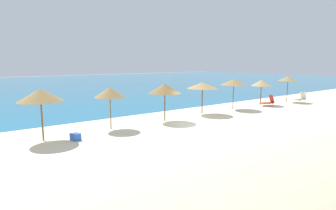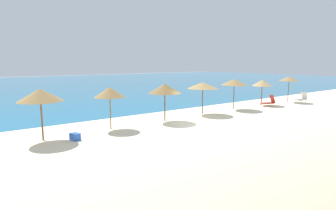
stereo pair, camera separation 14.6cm
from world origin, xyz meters
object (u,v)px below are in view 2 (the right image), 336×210
at_px(beach_umbrella_3, 165,89).
at_px(cooler_box, 75,137).
at_px(beach_umbrella_1, 40,95).
at_px(beach_umbrella_4, 203,85).
at_px(lounge_chair_0, 269,102).
at_px(beach_umbrella_7, 289,79).
at_px(lounge_chair_1, 302,98).
at_px(beach_umbrella_5, 234,82).
at_px(beach_umbrella_2, 110,92).
at_px(beach_umbrella_6, 262,83).

relative_size(beach_umbrella_3, cooler_box, 5.32).
bearing_deg(cooler_box, beach_umbrella_1, 143.95).
bearing_deg(beach_umbrella_4, cooler_box, -171.93).
bearing_deg(beach_umbrella_1, lounge_chair_0, -0.95).
distance_m(beach_umbrella_7, lounge_chair_1, 2.51).
bearing_deg(lounge_chair_0, beach_umbrella_1, 109.57).
xyz_separation_m(beach_umbrella_3, beach_umbrella_5, (8.24, 0.48, 0.09)).
bearing_deg(beach_umbrella_4, lounge_chair_0, -6.23).
bearing_deg(beach_umbrella_2, lounge_chair_1, -3.62).
bearing_deg(beach_umbrella_7, beach_umbrella_5, 177.22).
height_order(beach_umbrella_1, beach_umbrella_2, beach_umbrella_1).
xyz_separation_m(beach_umbrella_1, cooler_box, (1.44, -1.05, -2.35)).
xyz_separation_m(beach_umbrella_2, beach_umbrella_6, (16.83, 0.32, -0.16)).
bearing_deg(beach_umbrella_4, beach_umbrella_1, -177.52).
xyz_separation_m(beach_umbrella_6, cooler_box, (-19.62, -1.64, -2.05)).
distance_m(beach_umbrella_5, cooler_box, 15.55).
xyz_separation_m(beach_umbrella_1, beach_umbrella_2, (4.23, 0.27, -0.14)).
height_order(beach_umbrella_5, beach_umbrella_7, beach_umbrella_7).
xyz_separation_m(beach_umbrella_4, beach_umbrella_5, (4.00, 0.02, 0.11)).
relative_size(beach_umbrella_1, cooler_box, 5.57).
relative_size(beach_umbrella_6, cooler_box, 4.92).
xyz_separation_m(beach_umbrella_2, beach_umbrella_4, (8.51, 0.28, -0.00)).
bearing_deg(lounge_chair_1, beach_umbrella_1, 91.56).
bearing_deg(beach_umbrella_5, lounge_chair_0, -12.31).
distance_m(beach_umbrella_2, cooler_box, 3.80).
xyz_separation_m(beach_umbrella_6, beach_umbrella_7, (4.22, -0.43, 0.30)).
distance_m(beach_umbrella_3, cooler_box, 7.48).
distance_m(beach_umbrella_4, beach_umbrella_5, 4.00).
bearing_deg(lounge_chair_1, beach_umbrella_2, 90.36).
bearing_deg(cooler_box, beach_umbrella_4, 8.07).
distance_m(beach_umbrella_1, cooler_box, 2.95).
distance_m(beach_umbrella_1, beach_umbrella_3, 8.50).
xyz_separation_m(beach_umbrella_1, beach_umbrella_7, (25.29, 0.16, 0.00)).
distance_m(beach_umbrella_3, lounge_chair_1, 17.58).
relative_size(beach_umbrella_1, beach_umbrella_5, 1.04).
bearing_deg(beach_umbrella_7, beach_umbrella_1, -179.64).
bearing_deg(beach_umbrella_6, lounge_chair_0, -96.66).
relative_size(beach_umbrella_2, beach_umbrella_6, 1.07).
bearing_deg(beach_umbrella_3, lounge_chair_1, -3.93).
bearing_deg(lounge_chair_0, cooler_box, 112.58).
bearing_deg(beach_umbrella_1, beach_umbrella_3, 0.66).
bearing_deg(lounge_chair_1, beach_umbrella_7, 31.16).
distance_m(beach_umbrella_6, lounge_chair_0, 2.04).
bearing_deg(beach_umbrella_1, beach_umbrella_2, 3.70).
bearing_deg(beach_umbrella_3, beach_umbrella_1, -179.34).
relative_size(beach_umbrella_5, beach_umbrella_7, 1.00).
bearing_deg(beach_umbrella_3, cooler_box, -170.75).
xyz_separation_m(beach_umbrella_6, lounge_chair_0, (-0.11, -0.94, -1.80)).
relative_size(beach_umbrella_3, beach_umbrella_7, 0.99).
height_order(beach_umbrella_3, cooler_box, beach_umbrella_3).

